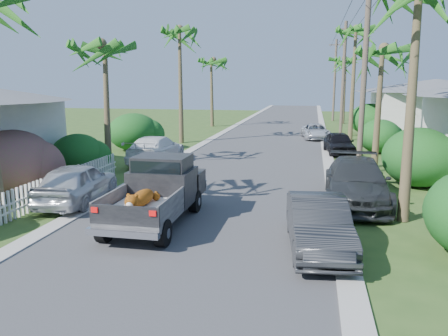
% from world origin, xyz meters
% --- Properties ---
extents(ground, '(120.00, 120.00, 0.00)m').
position_xyz_m(ground, '(0.00, 0.00, 0.00)').
color(ground, '#2F4D1D').
rests_on(ground, ground).
extents(road, '(8.00, 100.00, 0.02)m').
position_xyz_m(road, '(0.00, 25.00, 0.01)').
color(road, '#38383A').
rests_on(road, ground).
extents(curb_left, '(0.60, 100.00, 0.06)m').
position_xyz_m(curb_left, '(-4.30, 25.00, 0.03)').
color(curb_left, '#A5A39E').
rests_on(curb_left, ground).
extents(curb_right, '(0.60, 100.00, 0.06)m').
position_xyz_m(curb_right, '(4.30, 25.00, 0.03)').
color(curb_right, '#A5A39E').
rests_on(curb_right, ground).
extents(pickup_truck, '(1.98, 5.12, 2.06)m').
position_xyz_m(pickup_truck, '(-1.33, 4.40, 1.01)').
color(pickup_truck, black).
rests_on(pickup_truck, ground).
extents(parked_car_rn, '(1.93, 4.32, 1.38)m').
position_xyz_m(parked_car_rn, '(3.60, 2.80, 0.69)').
color(parked_car_rn, '#27292C').
rests_on(parked_car_rn, ground).
extents(parked_car_rm, '(2.34, 5.48, 1.58)m').
position_xyz_m(parked_car_rm, '(5.00, 7.68, 0.79)').
color(parked_car_rm, '#2A2D2F').
rests_on(parked_car_rm, ground).
extents(parked_car_rf, '(2.02, 4.04, 1.32)m').
position_xyz_m(parked_car_rf, '(5.00, 19.08, 0.66)').
color(parked_car_rf, black).
rests_on(parked_car_rf, ground).
extents(parked_car_rd, '(2.45, 4.37, 1.15)m').
position_xyz_m(parked_car_rd, '(3.60, 26.15, 0.58)').
color(parked_car_rd, silver).
rests_on(parked_car_rd, ground).
extents(parked_car_ln, '(2.16, 4.52, 1.49)m').
position_xyz_m(parked_car_ln, '(-5.00, 5.72, 0.74)').
color(parked_car_ln, silver).
rests_on(parked_car_ln, ground).
extents(parked_car_lf, '(2.15, 5.12, 1.48)m').
position_xyz_m(parked_car_lf, '(-5.00, 13.96, 0.74)').
color(parked_car_lf, white).
rests_on(parked_car_lf, ground).
extents(palm_l_b, '(4.40, 4.40, 7.40)m').
position_xyz_m(palm_l_b, '(-6.80, 12.00, 6.15)').
color(palm_l_b, brown).
rests_on(palm_l_b, ground).
extents(palm_l_c, '(4.40, 4.40, 9.20)m').
position_xyz_m(palm_l_c, '(-6.00, 22.00, 7.91)').
color(palm_l_c, brown).
rests_on(palm_l_c, ground).
extents(palm_l_d, '(4.40, 4.40, 7.70)m').
position_xyz_m(palm_l_d, '(-6.50, 34.00, 6.44)').
color(palm_l_d, brown).
rests_on(palm_l_d, ground).
extents(palm_r_b, '(4.40, 4.40, 7.20)m').
position_xyz_m(palm_r_b, '(6.60, 15.00, 5.95)').
color(palm_r_b, brown).
rests_on(palm_r_b, ground).
extents(palm_r_c, '(4.40, 4.40, 9.40)m').
position_xyz_m(palm_r_c, '(6.20, 26.00, 8.11)').
color(palm_r_c, brown).
rests_on(palm_r_c, ground).
extents(palm_r_d, '(4.40, 4.40, 8.00)m').
position_xyz_m(palm_r_d, '(6.50, 40.00, 6.74)').
color(palm_r_d, brown).
rests_on(palm_r_d, ground).
extents(shrub_l_b, '(3.00, 3.30, 2.60)m').
position_xyz_m(shrub_l_b, '(-7.80, 6.00, 1.30)').
color(shrub_l_b, '#A11750').
rests_on(shrub_l_b, ground).
extents(shrub_l_c, '(2.40, 2.64, 2.00)m').
position_xyz_m(shrub_l_c, '(-7.40, 10.00, 1.00)').
color(shrub_l_c, '#163F12').
rests_on(shrub_l_c, ground).
extents(shrub_l_d, '(3.20, 3.52, 2.40)m').
position_xyz_m(shrub_l_d, '(-8.00, 18.00, 1.20)').
color(shrub_l_d, '#163F12').
rests_on(shrub_l_d, ground).
extents(shrub_r_b, '(3.00, 3.30, 2.50)m').
position_xyz_m(shrub_r_b, '(7.80, 11.00, 1.25)').
color(shrub_r_b, '#163F12').
rests_on(shrub_r_b, ground).
extents(shrub_r_c, '(2.60, 2.86, 2.10)m').
position_xyz_m(shrub_r_c, '(7.50, 20.00, 1.05)').
color(shrub_r_c, '#163F12').
rests_on(shrub_r_c, ground).
extents(shrub_r_d, '(3.20, 3.52, 2.60)m').
position_xyz_m(shrub_r_d, '(8.00, 30.00, 1.30)').
color(shrub_r_d, '#163F12').
rests_on(shrub_r_d, ground).
extents(picket_fence, '(0.10, 11.00, 1.00)m').
position_xyz_m(picket_fence, '(-6.00, 5.50, 0.50)').
color(picket_fence, white).
rests_on(picket_fence, ground).
extents(house_right_far, '(9.00, 8.00, 4.60)m').
position_xyz_m(house_right_far, '(13.00, 30.00, 2.12)').
color(house_right_far, silver).
rests_on(house_right_far, ground).
extents(utility_pole_b, '(1.60, 0.26, 9.00)m').
position_xyz_m(utility_pole_b, '(5.60, 13.00, 4.60)').
color(utility_pole_b, brown).
rests_on(utility_pole_b, ground).
extents(utility_pole_c, '(1.60, 0.26, 9.00)m').
position_xyz_m(utility_pole_c, '(5.60, 28.00, 4.60)').
color(utility_pole_c, brown).
rests_on(utility_pole_c, ground).
extents(utility_pole_d, '(1.60, 0.26, 9.00)m').
position_xyz_m(utility_pole_d, '(5.60, 43.00, 4.60)').
color(utility_pole_d, brown).
rests_on(utility_pole_d, ground).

